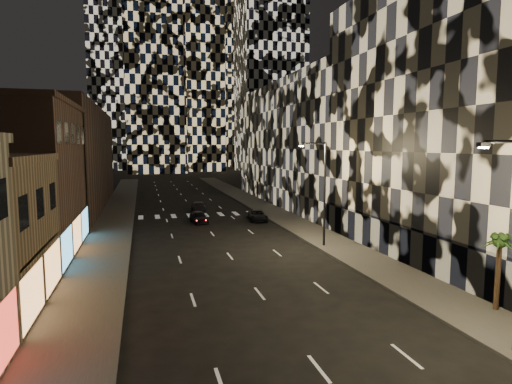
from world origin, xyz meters
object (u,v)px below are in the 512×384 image
streetlight_far (322,186)px  car_dark_oncoming (199,207)px  car_dark_rightlane (257,216)px  palm_tree (500,247)px  car_dark_midlane (199,217)px

streetlight_far → car_dark_oncoming: streetlight_far is taller
car_dark_rightlane → palm_tree: 30.61m
streetlight_far → car_dark_rightlane: size_ratio=2.04×
car_dark_oncoming → palm_tree: size_ratio=1.15×
streetlight_far → palm_tree: streetlight_far is taller
car_dark_midlane → palm_tree: (12.00, -30.52, 2.90)m
car_dark_rightlane → palm_tree: bearing=-73.1°
car_dark_midlane → car_dark_rightlane: size_ratio=0.91×
car_dark_rightlane → car_dark_oncoming: bearing=131.1°
car_dark_rightlane → palm_tree: (5.15, -30.03, 2.97)m
car_dark_oncoming → car_dark_rightlane: (5.85, -8.69, -0.08)m
car_dark_oncoming → palm_tree: (11.00, -38.72, 2.88)m
car_dark_oncoming → car_dark_midlane: bearing=87.4°
streetlight_far → car_dark_oncoming: bearing=109.1°
streetlight_far → car_dark_oncoming: size_ratio=1.89×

